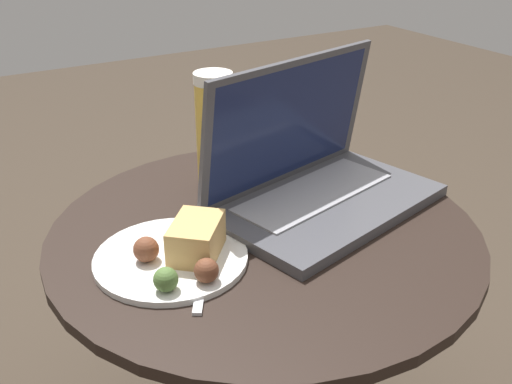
% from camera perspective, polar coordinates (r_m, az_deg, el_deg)
% --- Properties ---
extents(table, '(0.66, 0.66, 0.49)m').
position_cam_1_polar(table, '(1.00, 0.75, -10.67)').
color(table, black).
rests_on(table, ground_plane).
extents(laptop, '(0.41, 0.30, 0.23)m').
position_cam_1_polar(laptop, '(0.98, 5.66, 1.49)').
color(laptop, '#47474C').
rests_on(laptop, table).
extents(beer_glass, '(0.06, 0.06, 0.20)m').
position_cam_1_polar(beer_glass, '(1.02, -3.96, 5.78)').
color(beer_glass, gold).
rests_on(beer_glass, table).
extents(snack_plate, '(0.22, 0.22, 0.06)m').
position_cam_1_polar(snack_plate, '(0.84, -7.28, -5.69)').
color(snack_plate, silver).
rests_on(snack_plate, table).
extents(fork, '(0.10, 0.15, 0.01)m').
position_cam_1_polar(fork, '(0.82, -5.03, -7.49)').
color(fork, silver).
rests_on(fork, table).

